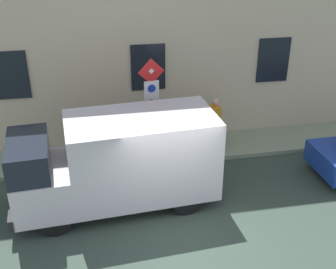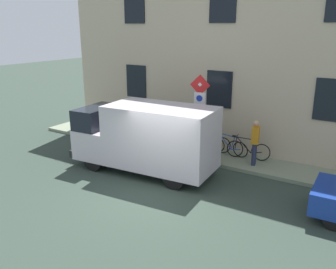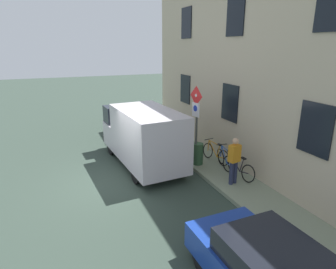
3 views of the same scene
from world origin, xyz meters
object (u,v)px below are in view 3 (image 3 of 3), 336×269
at_px(delivery_van, 142,135).
at_px(litter_bin, 198,154).
at_px(sign_post_stacked, 196,115).
at_px(bicycle_orange, 215,153).
at_px(bicycle_black, 238,167).
at_px(bicycle_blue, 226,160).
at_px(pedestrian, 234,159).

distance_m(delivery_van, litter_bin, 2.46).
height_order(sign_post_stacked, bicycle_orange, sign_post_stacked).
bearing_deg(bicycle_black, litter_bin, 18.36).
xyz_separation_m(bicycle_black, bicycle_blue, (0.00, 0.82, 0.00)).
xyz_separation_m(bicycle_blue, litter_bin, (-0.82, 0.86, 0.08)).
relative_size(bicycle_black, litter_bin, 1.90).
bearing_deg(pedestrian, delivery_van, -155.18).
height_order(delivery_van, pedestrian, delivery_van).
distance_m(bicycle_orange, litter_bin, 0.83).
xyz_separation_m(bicycle_orange, litter_bin, (-0.82, 0.05, 0.08)).
bearing_deg(litter_bin, sign_post_stacked, 176.22).
bearing_deg(bicycle_blue, pedestrian, 165.71).
xyz_separation_m(sign_post_stacked, delivery_van, (-1.91, 1.15, -0.94)).
distance_m(sign_post_stacked, pedestrian, 2.46).
distance_m(sign_post_stacked, bicycle_blue, 2.19).
height_order(pedestrian, litter_bin, pedestrian).
distance_m(sign_post_stacked, delivery_van, 2.42).
distance_m(bicycle_black, bicycle_blue, 0.82).
bearing_deg(litter_bin, bicycle_blue, -46.34).
bearing_deg(litter_bin, bicycle_black, -63.93).
height_order(delivery_van, bicycle_blue, delivery_van).
xyz_separation_m(sign_post_stacked, pedestrian, (0.45, -2.10, -1.21)).
height_order(bicycle_black, bicycle_blue, same).
bearing_deg(litter_bin, bicycle_orange, -3.24).
bearing_deg(bicycle_orange, sign_post_stacked, 78.89).
distance_m(delivery_van, bicycle_orange, 3.21).
relative_size(delivery_van, bicycle_orange, 3.19).
relative_size(sign_post_stacked, bicycle_black, 1.85).
height_order(delivery_van, bicycle_black, delivery_van).
bearing_deg(bicycle_blue, bicycle_black, -172.12).
distance_m(bicycle_black, bicycle_orange, 1.63).
height_order(bicycle_black, litter_bin, litter_bin).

